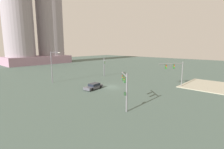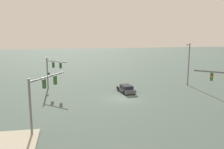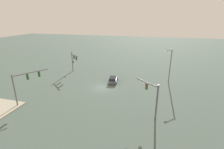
{
  "view_description": "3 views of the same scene",
  "coord_description": "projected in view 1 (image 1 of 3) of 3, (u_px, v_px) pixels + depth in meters",
  "views": [
    {
      "loc": [
        -26.02,
        -24.72,
        8.93
      ],
      "look_at": [
        0.12,
        -0.35,
        2.85
      ],
      "focal_mm": 26.61,
      "sensor_mm": 36.0,
      "label": 1
    },
    {
      "loc": [
        34.37,
        -7.76,
        10.13
      ],
      "look_at": [
        0.38,
        -1.66,
        3.76
      ],
      "focal_mm": 39.56,
      "sensor_mm": 36.0,
      "label": 2
    },
    {
      "loc": [
        30.99,
        10.37,
        14.27
      ],
      "look_at": [
        -2.9,
        1.35,
        2.08
      ],
      "focal_mm": 26.85,
      "sensor_mm": 36.0,
      "label": 3
    }
  ],
  "objects": [
    {
      "name": "ground_plane",
      "position": [
        110.0,
        87.0,
        36.87
      ],
      "size": [
        195.76,
        195.76,
        0.0
      ],
      "primitive_type": "plane",
      "color": "#45574E"
    },
    {
      "name": "sidewalk_corner",
      "position": [
        213.0,
        86.0,
        37.3
      ],
      "size": [
        12.65,
        11.76,
        0.15
      ],
      "primitive_type": "cube",
      "color": "#A29C86",
      "rests_on": "ground"
    },
    {
      "name": "traffic_signal_near_corner",
      "position": [
        176.0,
        69.0,
        36.0
      ],
      "size": [
        5.11,
        3.24,
        5.62
      ],
      "rotation": [
        0.0,
        0.0,
        2.59
      ],
      "color": "slate",
      "rests_on": "ground"
    },
    {
      "name": "traffic_signal_opposite_side",
      "position": [
        125.0,
        85.0,
        23.44
      ],
      "size": [
        3.33,
        3.4,
        5.4
      ],
      "rotation": [
        0.0,
        0.0,
        0.84
      ],
      "color": "slate",
      "rests_on": "ground"
    },
    {
      "name": "traffic_signal_cross_street",
      "position": [
        104.0,
        65.0,
        49.26
      ],
      "size": [
        3.01,
        3.44,
        5.41
      ],
      "rotation": [
        0.0,
        0.0,
        -2.28
      ],
      "color": "#5C5B64",
      "rests_on": "ground"
    },
    {
      "name": "streetlamp_curved_arm",
      "position": [
        53.0,
        65.0,
        40.59
      ],
      "size": [
        1.87,
        1.79,
        7.64
      ],
      "rotation": [
        0.0,
        0.0,
        -0.76
      ],
      "color": "slate",
      "rests_on": "ground"
    },
    {
      "name": "sedan_car_approaching",
      "position": [
        94.0,
        86.0,
        35.05
      ],
      "size": [
        4.57,
        2.37,
        1.21
      ],
      "rotation": [
        0.0,
        0.0,
        3.29
      ],
      "color": "#4B4C55",
      "rests_on": "ground"
    }
  ]
}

